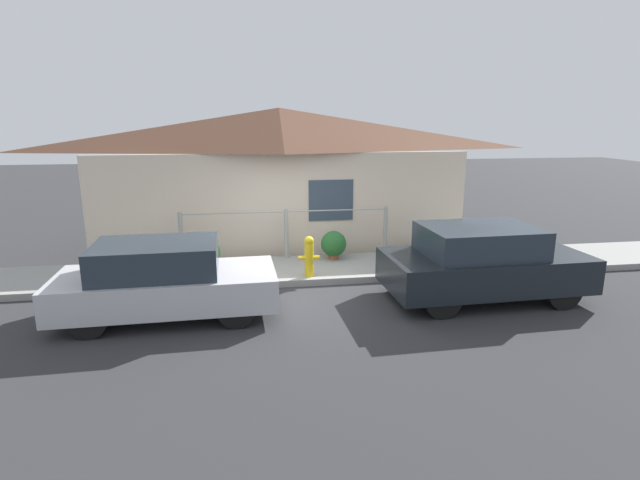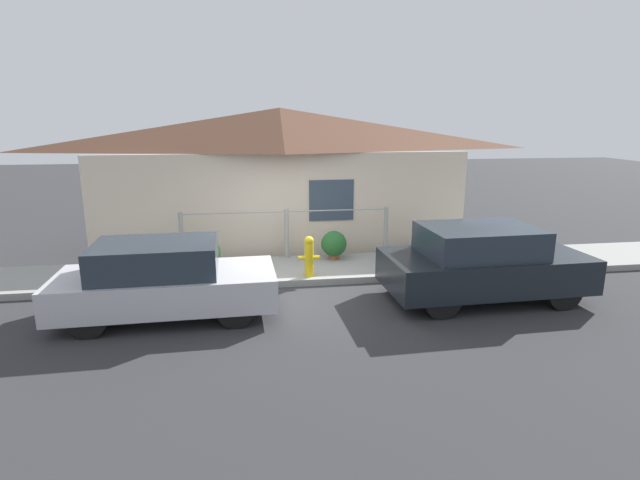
# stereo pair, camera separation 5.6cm
# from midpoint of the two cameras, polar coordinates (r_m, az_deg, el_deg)

# --- Properties ---
(ground_plane) EXTENTS (60.00, 60.00, 0.00)m
(ground_plane) POSITION_cam_midpoint_polar(r_m,az_deg,el_deg) (10.27, -3.10, -5.40)
(ground_plane) COLOR #2D2D30
(sidewalk) EXTENTS (24.00, 1.89, 0.14)m
(sidewalk) POSITION_cam_midpoint_polar(r_m,az_deg,el_deg) (11.14, -3.59, -3.46)
(sidewalk) COLOR gray
(sidewalk) RESTS_ON ground_plane
(house) EXTENTS (9.61, 2.23, 3.62)m
(house) POSITION_cam_midpoint_polar(r_m,az_deg,el_deg) (12.95, -4.74, 11.59)
(house) COLOR beige
(house) RESTS_ON ground_plane
(fence) EXTENTS (4.90, 0.10, 1.16)m
(fence) POSITION_cam_midpoint_polar(r_m,az_deg,el_deg) (11.73, -4.01, 0.99)
(fence) COLOR #999993
(fence) RESTS_ON sidewalk
(car_left) EXTENTS (3.74, 1.70, 1.33)m
(car_left) POSITION_cam_midpoint_polar(r_m,az_deg,el_deg) (9.00, -17.54, -4.41)
(car_left) COLOR #B7B7BC
(car_left) RESTS_ON ground_plane
(car_right) EXTENTS (3.80, 1.86, 1.42)m
(car_right) POSITION_cam_midpoint_polar(r_m,az_deg,el_deg) (9.89, 17.95, -2.48)
(car_right) COLOR black
(car_right) RESTS_ON ground_plane
(fire_hydrant) EXTENTS (0.45, 0.20, 0.86)m
(fire_hydrant) POSITION_cam_midpoint_polar(r_m,az_deg,el_deg) (10.38, -1.41, -1.77)
(fire_hydrant) COLOR yellow
(fire_hydrant) RESTS_ON sidewalk
(potted_plant_near_hydrant) EXTENTS (0.60, 0.60, 0.67)m
(potted_plant_near_hydrant) POSITION_cam_midpoint_polar(r_m,az_deg,el_deg) (11.64, 1.43, -0.48)
(potted_plant_near_hydrant) COLOR #9E5638
(potted_plant_near_hydrant) RESTS_ON sidewalk
(potted_plant_by_fence) EXTENTS (0.57, 0.57, 0.67)m
(potted_plant_by_fence) POSITION_cam_midpoint_polar(r_m,az_deg,el_deg) (11.14, -12.91, -1.48)
(potted_plant_by_fence) COLOR brown
(potted_plant_by_fence) RESTS_ON sidewalk
(potted_plant_corner) EXTENTS (0.39, 0.39, 0.52)m
(potted_plant_corner) POSITION_cam_midpoint_polar(r_m,az_deg,el_deg) (12.26, 13.48, -0.51)
(potted_plant_corner) COLOR slate
(potted_plant_corner) RESTS_ON sidewalk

